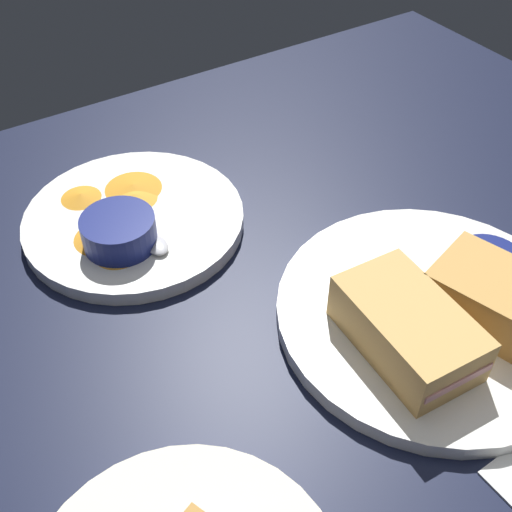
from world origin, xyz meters
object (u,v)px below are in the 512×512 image
at_px(sandwich_half_far, 504,303).
at_px(spoon_by_gravy_ramekin, 152,238).
at_px(plate_sandwich_main, 434,316).
at_px(sandwich_half_near, 407,328).
at_px(ramekin_dark_sauce, 485,267).
at_px(plate_chips_companion, 134,220).
at_px(ramekin_light_gravy, 119,230).
at_px(spoon_by_dark_ramekin, 452,307).

bearing_deg(sandwich_half_far, spoon_by_gravy_ramekin, 39.32).
relative_size(plate_sandwich_main, sandwich_half_near, 2.15).
relative_size(ramekin_dark_sauce, spoon_by_gravy_ramekin, 0.67).
relative_size(sandwich_half_far, plate_chips_companion, 0.61).
distance_m(sandwich_half_near, ramekin_light_gravy, 0.30).
relative_size(spoon_by_dark_ramekin, plate_chips_companion, 0.41).
xyz_separation_m(plate_chips_companion, spoon_by_gravy_ramekin, (-0.05, 0.00, 0.01)).
bearing_deg(spoon_by_dark_ramekin, spoon_by_gravy_ramekin, 39.56).
height_order(plate_sandwich_main, plate_chips_companion, same).
relative_size(sandwich_half_far, spoon_by_gravy_ramekin, 1.49).
height_order(ramekin_dark_sauce, spoon_by_gravy_ramekin, ramekin_dark_sauce).
xyz_separation_m(plate_sandwich_main, sandwich_half_near, (-0.01, 0.05, 0.03)).
bearing_deg(sandwich_half_near, plate_chips_companion, 23.18).
bearing_deg(plate_chips_companion, ramekin_light_gravy, 140.19).
relative_size(sandwich_half_near, plate_chips_companion, 0.56).
bearing_deg(ramekin_light_gravy, plate_sandwich_main, -139.31).
relative_size(sandwich_half_near, spoon_by_dark_ramekin, 1.37).
xyz_separation_m(sandwich_half_near, plate_chips_companion, (0.30, 0.13, -0.03)).
xyz_separation_m(spoon_by_dark_ramekin, spoon_by_gravy_ramekin, (0.24, 0.20, 0.00)).
relative_size(plate_sandwich_main, sandwich_half_far, 1.99).
distance_m(plate_chips_companion, spoon_by_gravy_ramekin, 0.05).
bearing_deg(sandwich_half_far, sandwich_half_near, 74.76).
relative_size(ramekin_dark_sauce, ramekin_light_gravy, 0.86).
bearing_deg(ramekin_light_gravy, sandwich_half_near, -148.85).
height_order(sandwich_half_far, ramekin_light_gravy, sandwich_half_far).
bearing_deg(plate_chips_companion, ramekin_dark_sauce, -138.12).
distance_m(plate_sandwich_main, sandwich_half_near, 0.06).
relative_size(plate_sandwich_main, ramekin_light_gravy, 3.83).
distance_m(sandwich_half_near, spoon_by_gravy_ramekin, 0.28).
distance_m(sandwich_half_far, spoon_by_dark_ramekin, 0.05).
bearing_deg(ramekin_dark_sauce, ramekin_light_gravy, 49.22).
xyz_separation_m(ramekin_dark_sauce, spoon_by_dark_ramekin, (-0.01, 0.05, -0.01)).
bearing_deg(plate_chips_companion, plate_sandwich_main, -147.31).
bearing_deg(ramekin_dark_sauce, spoon_by_gravy_ramekin, 47.89).
bearing_deg(ramekin_dark_sauce, spoon_by_dark_ramekin, 103.75).
distance_m(sandwich_half_near, spoon_by_dark_ramekin, 0.07).
bearing_deg(plate_chips_companion, spoon_by_gravy_ramekin, 178.16).
distance_m(plate_sandwich_main, plate_chips_companion, 0.33).
xyz_separation_m(ramekin_light_gravy, spoon_by_gravy_ramekin, (-0.01, -0.03, -0.01)).
bearing_deg(plate_chips_companion, sandwich_half_far, -145.59).
xyz_separation_m(sandwich_half_far, ramekin_light_gravy, (0.28, 0.25, -0.01)).
bearing_deg(sandwich_half_far, plate_chips_companion, 34.41).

